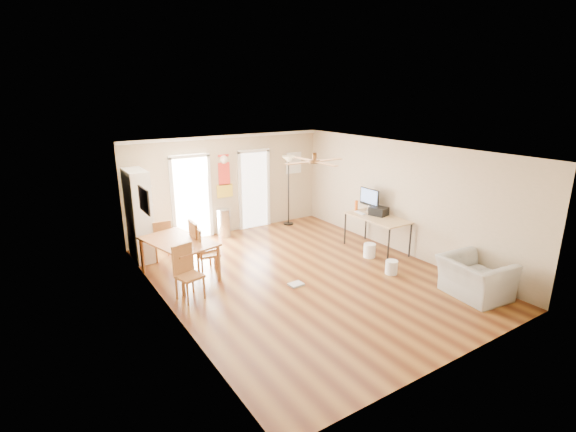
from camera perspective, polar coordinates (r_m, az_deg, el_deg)
floor at (r=8.83m, az=2.14°, el=-8.11°), size 7.00×7.00×0.00m
ceiling at (r=8.10m, az=2.33°, el=8.86°), size 5.50×7.00×0.00m
wall_back at (r=11.32m, az=-8.02°, el=4.23°), size 5.50×0.04×2.60m
wall_front at (r=6.04m, az=21.88°, el=-7.94°), size 5.50×0.04×2.60m
wall_left at (r=7.22m, az=-15.96°, el=-3.36°), size 0.04×7.00×2.60m
wall_right at (r=10.16m, az=15.05°, el=2.40°), size 0.04×7.00×2.60m
crown_molding at (r=8.11m, az=2.33°, el=8.58°), size 5.50×7.00×0.08m
kitchen_doorway at (r=10.98m, az=-12.90°, el=2.24°), size 0.90×0.10×2.10m
bathroom_doorway at (r=11.69m, az=-4.61°, el=3.47°), size 0.80×0.10×2.10m
wall_decal at (r=11.21m, az=-8.61°, el=5.38°), size 0.46×0.03×1.10m
ac_grille at (r=12.21m, az=0.76°, el=7.19°), size 0.50×0.04×0.60m
framed_poster at (r=8.42m, az=-18.88°, el=2.03°), size 0.04×0.66×0.48m
ceiling_fan at (r=7.88m, az=3.59°, el=7.38°), size 1.24×1.24×0.20m
bookshelf at (r=9.96m, az=-19.48°, el=0.10°), size 0.57×0.98×2.05m
dining_table at (r=8.90m, az=-14.42°, el=-5.65°), size 1.32×1.78×0.80m
dining_chair_right_a at (r=9.06m, az=-11.32°, el=-3.99°), size 0.48×0.48×1.11m
dining_chair_right_b at (r=8.88m, az=-10.75°, el=-4.69°), size 0.47×0.47×1.02m
dining_chair_near at (r=7.92m, az=-13.18°, el=-7.56°), size 0.51×0.51×1.01m
dining_chair_far at (r=9.92m, az=-16.70°, el=-3.09°), size 0.42×0.42×0.94m
trash_can at (r=11.14m, az=-8.64°, el=-0.94°), size 0.44×0.44×0.75m
torchiere_lamp at (r=11.91m, az=0.07°, el=3.41°), size 0.39×0.39×1.96m
computer_desk at (r=10.29m, az=11.84°, el=-2.35°), size 0.77×1.55×0.83m
imac at (r=10.51m, az=10.92°, el=2.11°), size 0.10×0.62×0.58m
keyboard at (r=10.41m, az=9.70°, el=0.43°), size 0.16×0.37×0.01m
printer at (r=10.30m, az=12.15°, el=0.65°), size 0.42×0.46×0.20m
orange_bottle at (r=10.63m, az=9.20°, el=1.43°), size 0.10×0.10×0.24m
wastebasket_a at (r=9.91m, az=10.95°, el=-4.59°), size 0.30×0.30×0.32m
wastebasket_b at (r=9.14m, az=13.79°, el=-6.73°), size 0.30×0.30×0.29m
floor_cloth at (r=8.42m, az=1.09°, el=-9.22°), size 0.29×0.23×0.04m
armchair at (r=8.60m, az=23.92°, el=-7.65°), size 1.11×1.23×0.73m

